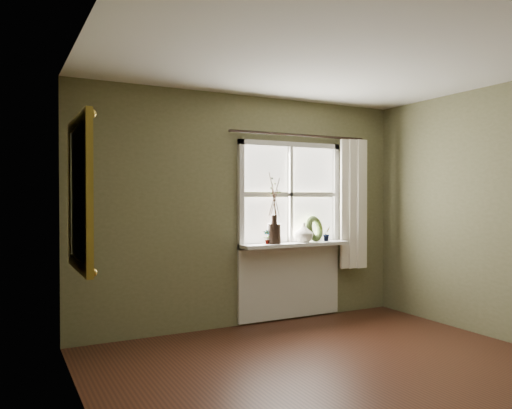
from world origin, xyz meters
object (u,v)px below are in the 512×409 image
Objects in this scene: dark_jug at (274,234)px; cream_vase at (304,233)px; gilt_mirror at (79,193)px; wreath at (315,231)px.

dark_jug is 1.01× the size of cream_vase.
dark_jug is 0.40m from cream_vase.
gilt_mirror reaches higher than dark_jug.
cream_vase is at bearing 18.56° from gilt_mirror.
wreath reaches higher than dark_jug.
gilt_mirror is at bearing 173.31° from wreath.
dark_jug is 0.58m from wreath.
dark_jug reaches higher than cream_vase.
dark_jug is at bearing 180.00° from cream_vase.
dark_jug is 0.19× the size of gilt_mirror.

